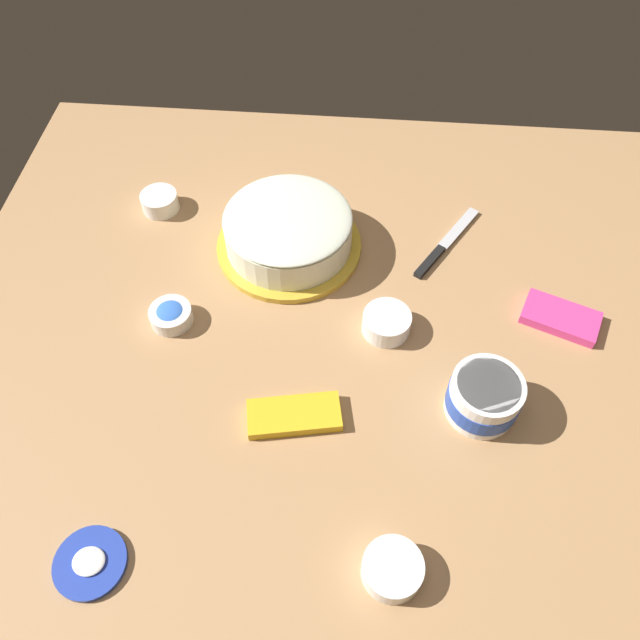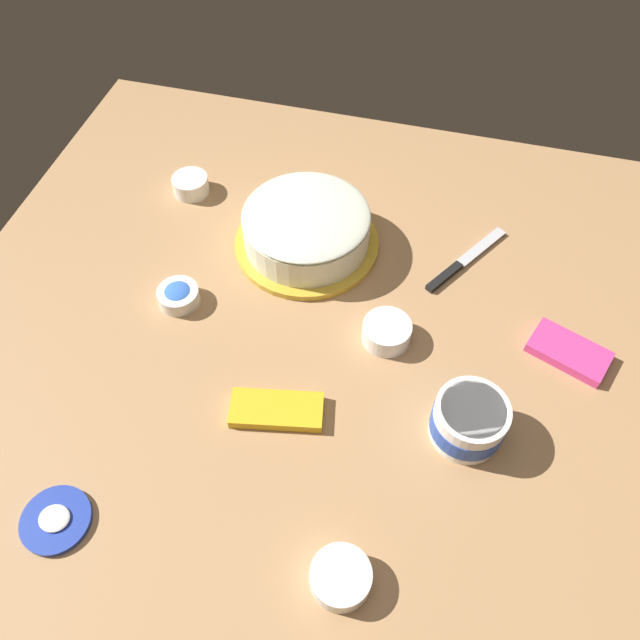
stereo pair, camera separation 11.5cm
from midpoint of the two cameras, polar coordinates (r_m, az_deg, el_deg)
ground_plane at (r=1.11m, az=3.73°, el=-6.20°), size 1.54×1.54×0.00m
frosted_cake at (r=1.28m, az=1.34°, el=8.12°), size 0.30×0.30×0.10m
frosting_tub at (r=1.08m, az=16.48°, el=-8.99°), size 0.12×0.12×0.08m
frosting_tub_lid at (r=1.07m, az=-20.07°, el=-17.01°), size 0.11×0.11×0.02m
spreading_knife at (r=1.32m, az=15.09°, el=4.77°), size 0.14×0.21×0.01m
sprinkle_bowl_pink at (r=0.97m, az=5.56°, el=-22.60°), size 0.09×0.09×0.04m
sprinkle_bowl_orange at (r=1.44m, az=-9.46°, el=12.00°), size 0.08×0.08×0.04m
sprinkle_bowl_blue at (r=1.22m, az=-10.21°, el=2.07°), size 0.08×0.08×0.04m
sprinkle_bowl_rainbow at (r=1.16m, az=8.93°, el=-1.25°), size 0.09×0.09×0.04m
candy_box_lower at (r=1.25m, az=24.26°, el=-2.85°), size 0.16×0.12×0.02m
candy_box_upper at (r=1.08m, az=-0.92°, el=-8.44°), size 0.17×0.10×0.02m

